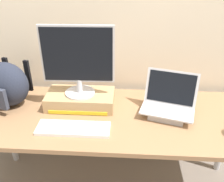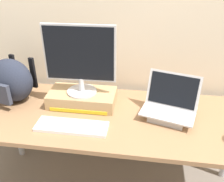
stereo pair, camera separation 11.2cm
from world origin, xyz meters
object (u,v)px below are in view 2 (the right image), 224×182
(toner_box_yellow, at_px, (82,98))
(external_keyboard, at_px, (72,126))
(open_laptop, at_px, (169,109))
(messenger_backpack, at_px, (11,81))
(desktop_monitor, at_px, (80,59))

(toner_box_yellow, height_order, external_keyboard, toner_box_yellow)
(open_laptop, distance_m, messenger_backpack, 1.10)
(external_keyboard, distance_m, messenger_backpack, 0.59)
(open_laptop, height_order, external_keyboard, open_laptop)
(toner_box_yellow, distance_m, external_keyboard, 0.28)
(external_keyboard, xyz_separation_m, messenger_backpack, (-0.50, 0.26, 0.14))
(desktop_monitor, relative_size, messenger_backpack, 1.29)
(external_keyboard, bearing_deg, messenger_backpack, 152.46)
(toner_box_yellow, bearing_deg, desktop_monitor, -87.82)
(external_keyboard, bearing_deg, desktop_monitor, 90.51)
(messenger_backpack, bearing_deg, open_laptop, 10.92)
(toner_box_yellow, xyz_separation_m, desktop_monitor, (0.00, -0.00, 0.29))
(toner_box_yellow, distance_m, open_laptop, 0.59)
(open_laptop, relative_size, messenger_backpack, 1.05)
(open_laptop, bearing_deg, desktop_monitor, -171.20)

